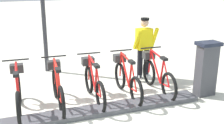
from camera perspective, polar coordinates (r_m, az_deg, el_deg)
ground_plane at (r=5.78m, az=-3.96°, el=-10.54°), size 60.00×60.00×0.00m
dock_rail_base at (r=5.75m, az=-3.97°, el=-10.10°), size 0.44×4.78×0.10m
payment_kiosk at (r=6.77m, az=18.79°, el=-1.15°), size 0.36×0.52×1.28m
bike_docked_0 at (r=6.78m, az=9.23°, el=-2.53°), size 1.72×0.54×1.02m
bike_docked_1 at (r=6.45m, az=2.99°, el=-3.36°), size 1.72×0.54×1.02m
bike_docked_2 at (r=6.20m, az=-3.84°, el=-4.21°), size 1.72×0.54×1.02m
bike_docked_3 at (r=6.05m, az=-11.14°, el=-5.06°), size 1.72×0.54×1.02m
bike_docked_4 at (r=6.00m, az=-18.69°, el=-5.85°), size 1.72×0.54×1.02m
worker_near_rack at (r=7.50m, az=6.57°, el=3.30°), size 0.47×0.64×1.66m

